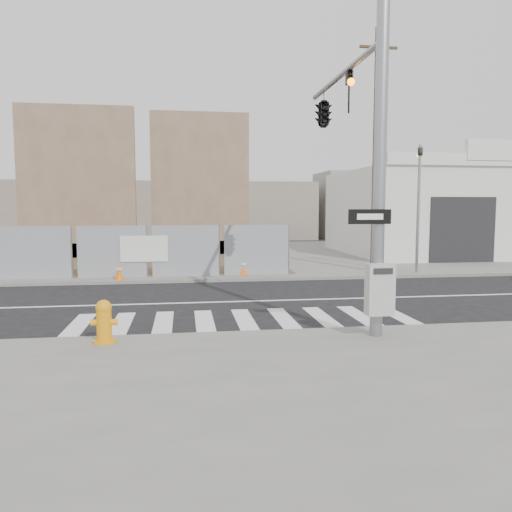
{
  "coord_description": "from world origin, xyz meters",
  "views": [
    {
      "loc": [
        -1.48,
        -14.62,
        2.8
      ],
      "look_at": [
        0.59,
        -0.35,
        1.4
      ],
      "focal_mm": 35.0,
      "sensor_mm": 36.0,
      "label": 1
    }
  ],
  "objects": [
    {
      "name": "concrete_wall_right",
      "position": [
        -0.5,
        14.08,
        3.38
      ],
      "size": [
        5.5,
        1.3,
        8.0
      ],
      "color": "brown",
      "rests_on": "sidewalk_far"
    },
    {
      "name": "ground",
      "position": [
        0.0,
        0.0,
        0.0
      ],
      "size": [
        100.0,
        100.0,
        0.0
      ],
      "primitive_type": "plane",
      "color": "black",
      "rests_on": "ground"
    },
    {
      "name": "utility_pole_right",
      "position": [
        6.5,
        5.5,
        5.2
      ],
      "size": [
        1.6,
        0.28,
        10.0
      ],
      "color": "#4F3D24",
      "rests_on": "sidewalk_far"
    },
    {
      "name": "fire_hydrant",
      "position": [
        -3.07,
        -4.55,
        0.55
      ],
      "size": [
        0.53,
        0.49,
        0.86
      ],
      "rotation": [
        0.0,
        0.0,
        0.09
      ],
      "color": "orange",
      "rests_on": "sidewalk_near"
    },
    {
      "name": "traffic_cone_c",
      "position": [
        -3.88,
        4.27,
        0.43
      ],
      "size": [
        0.36,
        0.36,
        0.64
      ],
      "rotation": [
        0.0,
        0.0,
        -0.11
      ],
      "color": "orange",
      "rests_on": "sidewalk_far"
    },
    {
      "name": "far_signal_pole",
      "position": [
        8.0,
        4.6,
        3.48
      ],
      "size": [
        0.16,
        0.2,
        5.6
      ],
      "color": "gray",
      "rests_on": "sidewalk_far"
    },
    {
      "name": "concrete_wall_left",
      "position": [
        -7.0,
        13.08,
        3.38
      ],
      "size": [
        6.0,
        1.3,
        8.0
      ],
      "color": "brown",
      "rests_on": "sidewalk_far"
    },
    {
      "name": "auto_shop",
      "position": [
        14.0,
        12.97,
        2.54
      ],
      "size": [
        12.0,
        10.2,
        5.95
      ],
      "color": "silver",
      "rests_on": "sidewalk_far"
    },
    {
      "name": "traffic_cone_d",
      "position": [
        0.86,
        5.06,
        0.45
      ],
      "size": [
        0.43,
        0.43,
        0.68
      ],
      "rotation": [
        0.0,
        0.0,
        -0.26
      ],
      "color": "#FF5F0D",
      "rests_on": "sidewalk_far"
    },
    {
      "name": "sidewalk_far",
      "position": [
        0.0,
        14.0,
        0.06
      ],
      "size": [
        50.0,
        20.0,
        0.12
      ],
      "primitive_type": "cube",
      "color": "slate",
      "rests_on": "ground"
    },
    {
      "name": "signal_pole",
      "position": [
        2.49,
        -2.05,
        4.78
      ],
      "size": [
        0.96,
        5.87,
        7.0
      ],
      "color": "gray",
      "rests_on": "sidewalk_near"
    }
  ]
}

